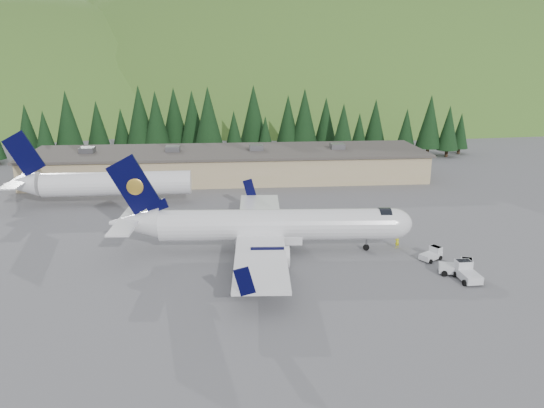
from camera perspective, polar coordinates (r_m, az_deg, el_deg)
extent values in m
plane|color=#5B5B60|center=(61.77, 0.50, -5.10)|extent=(600.00, 600.00, 0.00)
cylinder|color=white|center=(60.69, 0.51, -2.25)|extent=(26.78, 5.21, 3.57)
ellipsoid|color=white|center=(62.59, 12.78, -2.09)|extent=(4.86, 3.85, 3.57)
cylinder|color=black|center=(62.23, 11.96, -1.73)|extent=(1.51, 3.02, 2.95)
cone|color=white|center=(62.12, -14.56, -1.98)|extent=(5.91, 3.92, 3.57)
cube|color=white|center=(61.14, -0.39, -3.59)|extent=(7.77, 3.50, 0.95)
cube|color=white|center=(60.95, -1.28, -3.11)|extent=(7.21, 32.57, 0.33)
cube|color=black|center=(76.10, -2.44, 1.74)|extent=(1.93, 0.26, 2.73)
cube|color=black|center=(45.48, -2.97, -8.31)|extent=(1.93, 0.26, 2.73)
cylinder|color=black|center=(66.44, -0.49, -2.21)|extent=(4.12, 2.43, 2.19)
cylinder|color=white|center=(66.50, 1.07, -2.20)|extent=(0.71, 2.35, 2.32)
cube|color=white|center=(66.28, -0.49, -1.78)|extent=(2.10, 0.37, 0.86)
cylinder|color=black|center=(56.08, -0.26, -5.73)|extent=(4.12, 2.43, 2.19)
cylinder|color=white|center=(56.15, 1.59, -5.70)|extent=(0.71, 2.35, 2.32)
cube|color=white|center=(55.89, -0.26, -5.23)|extent=(2.10, 0.37, 0.86)
cube|color=black|center=(60.90, -14.67, 2.01)|extent=(5.88, 0.65, 6.98)
ellipsoid|color=gold|center=(61.08, -14.45, 1.88)|extent=(1.89, 0.29, 1.88)
ellipsoid|color=gold|center=(60.72, -14.53, 1.79)|extent=(1.89, 0.29, 1.88)
cube|color=black|center=(61.01, -12.25, -0.21)|extent=(2.63, 0.40, 1.88)
cube|color=white|center=(62.09, -15.02, -1.56)|extent=(3.20, 12.01, 0.21)
cylinder|color=slate|center=(62.71, 10.12, -4.19)|extent=(0.20, 0.20, 1.71)
cylinder|color=black|center=(62.88, 10.10, -4.62)|extent=(0.74, 0.31, 0.72)
cylinder|color=slate|center=(63.81, -2.14, -3.50)|extent=(0.24, 0.24, 1.90)
cylinder|color=black|center=(63.96, -1.80, -3.86)|extent=(1.06, 0.40, 1.05)
cylinder|color=black|center=(63.96, -2.48, -3.86)|extent=(1.06, 0.40, 1.05)
cylinder|color=slate|center=(59.00, -2.18, -5.16)|extent=(0.24, 0.24, 1.90)
cylinder|color=black|center=(59.15, -1.81, -5.54)|extent=(1.06, 0.40, 1.05)
cylinder|color=black|center=(59.16, -2.55, -5.55)|extent=(1.06, 0.40, 1.05)
cylinder|color=white|center=(83.21, -16.31, 2.11)|extent=(22.00, 3.60, 3.60)
cone|color=white|center=(87.00, -25.40, 1.92)|extent=(5.00, 3.60, 3.60)
cube|color=black|center=(85.77, -25.13, 4.92)|extent=(5.82, 0.28, 6.89)
cube|color=white|center=(86.87, -25.45, 2.30)|extent=(2.40, 11.00, 0.20)
cube|color=silver|center=(61.70, 16.69, -5.35)|extent=(2.90, 2.48, 0.61)
cube|color=silver|center=(62.19, 17.21, -4.72)|extent=(1.38, 1.49, 0.78)
cube|color=black|center=(62.07, 17.23, -4.42)|extent=(1.26, 1.37, 0.09)
cylinder|color=black|center=(62.83, 16.64, -5.19)|extent=(0.51, 0.42, 0.49)
cylinder|color=black|center=(62.09, 17.67, -5.54)|extent=(0.51, 0.42, 0.49)
cylinder|color=black|center=(61.51, 15.67, -5.57)|extent=(0.51, 0.42, 0.49)
cylinder|color=black|center=(60.75, 16.70, -5.93)|extent=(0.51, 0.42, 0.49)
cube|color=silver|center=(58.59, 19.10, -6.60)|extent=(3.62, 2.62, 0.76)
cube|color=silver|center=(58.48, 20.23, -6.06)|extent=(1.53, 1.80, 0.98)
cube|color=black|center=(58.32, 20.27, -5.67)|extent=(1.39, 1.66, 0.11)
cylinder|color=black|center=(59.62, 20.06, -6.60)|extent=(0.65, 0.43, 0.61)
cylinder|color=black|center=(58.02, 20.22, -7.25)|extent=(0.65, 0.43, 0.61)
cylinder|color=black|center=(59.40, 17.96, -6.49)|extent=(0.65, 0.43, 0.61)
cylinder|color=black|center=(57.79, 18.06, -7.13)|extent=(0.65, 0.43, 0.61)
cube|color=silver|center=(57.38, 20.32, -7.20)|extent=(1.77, 3.35, 0.77)
cube|color=silver|center=(58.03, 19.89, -6.19)|extent=(1.57, 1.15, 0.99)
cube|color=black|center=(57.87, 19.93, -5.79)|extent=(1.46, 1.04, 0.11)
cylinder|color=black|center=(58.00, 19.03, -7.14)|extent=(0.26, 0.62, 0.61)
cylinder|color=black|center=(58.78, 20.57, -6.98)|extent=(0.26, 0.62, 0.61)
cylinder|color=black|center=(56.22, 20.00, -7.98)|extent=(0.26, 0.62, 0.61)
cylinder|color=black|center=(57.02, 21.58, -7.80)|extent=(0.26, 0.62, 0.61)
cube|color=tan|center=(97.40, -4.64, 4.18)|extent=(70.00, 16.00, 4.80)
cube|color=#47423D|center=(96.91, -4.67, 5.66)|extent=(71.00, 17.00, 0.40)
cube|color=slate|center=(99.79, -19.25, 5.50)|extent=(2.50, 2.50, 1.00)
cube|color=slate|center=(97.24, -10.61, 5.86)|extent=(2.50, 2.50, 1.00)
cube|color=slate|center=(96.96, -1.71, 6.10)|extent=(2.50, 2.50, 1.00)
cube|color=slate|center=(98.99, 7.04, 6.19)|extent=(2.50, 2.50, 1.00)
imported|color=yellow|center=(64.18, 13.31, -3.95)|extent=(0.69, 0.58, 1.63)
cone|color=black|center=(122.57, -24.87, 7.33)|extent=(5.06, 5.06, 10.35)
cone|color=black|center=(119.37, -23.27, 7.00)|extent=(4.58, 4.58, 9.37)
cone|color=black|center=(120.25, -21.13, 8.32)|extent=(6.17, 6.17, 12.62)
cone|color=black|center=(124.76, -18.27, 8.14)|extent=(5.08, 5.08, 10.39)
cone|color=black|center=(126.84, -15.89, 7.93)|extent=(4.25, 4.25, 8.68)
cone|color=black|center=(123.40, -14.06, 9.26)|extent=(6.45, 6.45, 13.18)
cone|color=black|center=(121.35, -12.37, 8.94)|extent=(5.96, 5.96, 12.20)
cone|color=black|center=(124.53, -10.46, 9.35)|extent=(6.17, 6.17, 12.63)
cone|color=black|center=(121.84, -8.56, 9.15)|extent=(5.95, 5.95, 12.17)
cone|color=black|center=(116.33, -6.87, 9.23)|extent=(6.45, 6.45, 13.18)
cone|color=black|center=(117.47, -4.11, 7.89)|extent=(4.24, 4.24, 8.66)
cone|color=black|center=(122.48, -1.99, 9.65)|extent=(6.41, 6.41, 13.11)
cone|color=black|center=(119.69, -0.72, 7.66)|extent=(3.61, 3.61, 7.39)
cone|color=black|center=(124.31, 1.74, 9.11)|extent=(5.41, 5.41, 11.06)
cone|color=black|center=(123.95, 3.52, 9.47)|extent=(6.05, 6.05, 12.38)
cone|color=black|center=(126.39, 5.80, 8.98)|extent=(5.14, 5.14, 10.52)
cone|color=black|center=(120.69, 7.67, 8.37)|extent=(4.81, 4.81, 9.83)
cone|color=black|center=(126.58, 9.37, 7.94)|extent=(3.67, 3.67, 7.50)
cone|color=black|center=(128.19, 11.04, 8.76)|extent=(4.96, 4.96, 10.14)
cone|color=black|center=(122.11, 14.24, 7.84)|extent=(4.37, 4.37, 8.94)
cone|color=black|center=(122.61, 16.62, 8.51)|extent=(5.64, 5.64, 11.54)
cone|color=black|center=(122.99, 18.47, 7.79)|extent=(4.72, 4.72, 9.65)
cone|color=black|center=(127.87, 19.61, 7.44)|extent=(3.86, 3.86, 7.90)
ellipsoid|color=#334E1B|center=(261.23, -23.76, -7.32)|extent=(336.00, 240.00, 240.00)
ellipsoid|color=#334E1B|center=(282.52, 4.58, -6.39)|extent=(420.00, 300.00, 300.00)
ellipsoid|color=#334E1B|center=(356.90, 22.83, -2.81)|extent=(392.00, 280.00, 280.00)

